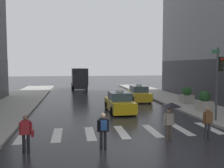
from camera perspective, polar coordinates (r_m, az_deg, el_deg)
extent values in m
plane|color=#26262B|center=(11.39, 5.45, -15.04)|extent=(160.00, 160.00, 0.00)
cube|color=silver|center=(14.16, -20.11, -11.39)|extent=(0.50, 2.80, 0.01)
cube|color=silver|center=(13.93, -12.67, -11.48)|extent=(0.50, 2.80, 0.01)
cube|color=silver|center=(13.94, -5.12, -11.39)|extent=(0.50, 2.80, 0.01)
cube|color=silver|center=(14.18, 2.29, -11.10)|extent=(0.50, 2.80, 0.01)
cube|color=silver|center=(14.64, 9.33, -10.66)|extent=(0.50, 2.80, 0.01)
cube|color=silver|center=(15.30, 15.83, -10.11)|extent=(0.50, 2.80, 0.01)
cube|color=silver|center=(16.13, 21.71, -9.51)|extent=(0.50, 2.80, 0.01)
cylinder|color=#47474C|center=(17.41, 23.25, -0.07)|extent=(0.14, 0.14, 4.80)
cube|color=black|center=(17.49, 23.99, 4.28)|extent=(0.30, 0.26, 0.95)
sphere|color=red|center=(17.37, 24.28, 5.26)|extent=(0.17, 0.17, 0.17)
sphere|color=#28231E|center=(17.37, 24.25, 4.27)|extent=(0.17, 0.17, 0.17)
sphere|color=#28231E|center=(17.37, 24.21, 3.28)|extent=(0.17, 0.17, 0.17)
cube|color=#196638|center=(17.52, 23.01, 7.01)|extent=(0.04, 0.84, 0.24)
cube|color=yellow|center=(20.09, 1.74, -4.89)|extent=(1.88, 4.53, 0.84)
cube|color=#384C5B|center=(19.89, 1.81, -2.83)|extent=(1.64, 2.13, 0.64)
cube|color=silver|center=(19.84, 1.81, -1.65)|extent=(0.60, 0.25, 0.18)
cylinder|color=black|center=(21.28, -1.29, -5.00)|extent=(0.23, 0.66, 0.66)
cylinder|color=black|center=(21.62, 3.21, -4.86)|extent=(0.23, 0.66, 0.66)
cylinder|color=black|center=(18.66, 0.03, -6.32)|extent=(0.23, 0.66, 0.66)
cylinder|color=black|center=(19.04, 5.13, -6.12)|extent=(0.23, 0.66, 0.66)
cube|color=#F2EAB2|center=(22.17, -1.09, -3.91)|extent=(0.20, 0.04, 0.14)
cube|color=#F2EAB2|center=(22.41, 2.10, -3.82)|extent=(0.20, 0.04, 0.14)
cube|color=gold|center=(26.40, 6.20, -2.70)|extent=(1.93, 4.55, 0.84)
cube|color=#384C5B|center=(26.22, 6.27, -1.13)|extent=(1.66, 2.15, 0.64)
cube|color=silver|center=(26.19, 6.28, -0.23)|extent=(0.61, 0.26, 0.18)
cylinder|color=black|center=(27.55, 3.80, -2.88)|extent=(0.24, 0.67, 0.66)
cylinder|color=black|center=(27.93, 7.24, -2.80)|extent=(0.24, 0.67, 0.66)
cylinder|color=black|center=(24.93, 5.03, -3.64)|extent=(0.24, 0.67, 0.66)
cylinder|color=black|center=(25.36, 8.81, -3.54)|extent=(0.24, 0.67, 0.66)
cube|color=#F2EAB2|center=(28.45, 3.87, -2.10)|extent=(0.20, 0.05, 0.14)
cube|color=#F2EAB2|center=(28.73, 6.34, -2.05)|extent=(0.20, 0.05, 0.14)
cube|color=#2D2D2D|center=(38.27, -7.63, -0.41)|extent=(1.99, 6.65, 0.40)
cube|color=silver|center=(41.48, -7.92, 1.68)|extent=(2.15, 1.86, 2.10)
cube|color=#384C5B|center=(42.38, -7.99, 2.23)|extent=(1.89, 0.09, 0.95)
cube|color=#2D2D33|center=(37.28, -7.57, 1.70)|extent=(2.34, 4.86, 2.50)
cylinder|color=black|center=(41.33, -9.26, -0.36)|extent=(0.31, 0.91, 0.90)
cylinder|color=black|center=(41.44, -6.50, -0.32)|extent=(0.31, 0.91, 0.90)
cylinder|color=black|center=(36.81, -9.05, -0.92)|extent=(0.31, 0.91, 0.90)
cylinder|color=black|center=(36.93, -5.95, -0.88)|extent=(0.31, 0.91, 0.90)
cylinder|color=#473D33|center=(12.77, 12.72, -11.06)|extent=(0.14, 0.14, 0.82)
cylinder|color=#473D33|center=(12.84, 13.47, -10.99)|extent=(0.14, 0.14, 0.82)
cube|color=gray|center=(12.64, 13.15, -7.92)|extent=(0.36, 0.24, 0.60)
sphere|color=#9E7051|center=(12.55, 13.18, -6.04)|extent=(0.22, 0.22, 0.22)
cylinder|color=gray|center=(12.56, 12.17, -8.21)|extent=(0.09, 0.09, 0.55)
cylinder|color=gray|center=(12.74, 14.11, -8.07)|extent=(0.09, 0.09, 0.55)
cylinder|color=#4C4C4C|center=(12.62, 13.68, -6.55)|extent=(0.02, 0.02, 1.00)
cone|color=black|center=(12.55, 13.72, -4.67)|extent=(0.96, 0.96, 0.20)
cylinder|color=black|center=(11.32, -2.55, -12.98)|extent=(0.14, 0.14, 0.82)
cylinder|color=black|center=(11.34, -1.62, -12.94)|extent=(0.14, 0.14, 0.82)
cube|color=black|center=(11.14, -2.09, -9.47)|extent=(0.36, 0.24, 0.60)
sphere|color=beige|center=(11.04, -2.10, -7.35)|extent=(0.22, 0.22, 0.22)
cylinder|color=black|center=(11.12, -3.28, -9.75)|extent=(0.09, 0.09, 0.55)
cylinder|color=black|center=(11.18, -0.91, -9.68)|extent=(0.09, 0.09, 0.55)
cube|color=#264C8C|center=(10.92, -1.94, -9.64)|extent=(0.28, 0.18, 0.40)
cylinder|color=black|center=(11.50, -19.87, -12.95)|extent=(0.14, 0.14, 0.82)
cylinder|color=black|center=(11.47, -18.96, -12.97)|extent=(0.14, 0.14, 0.82)
cube|color=maroon|center=(11.30, -19.50, -9.51)|extent=(0.36, 0.24, 0.60)
sphere|color=brown|center=(11.21, -19.56, -7.43)|extent=(0.22, 0.22, 0.22)
cylinder|color=maroon|center=(11.35, -20.66, -9.74)|extent=(0.09, 0.09, 0.55)
cylinder|color=maroon|center=(11.27, -18.33, -9.78)|extent=(0.09, 0.09, 0.55)
cube|color=maroon|center=(11.32, -18.05, -10.91)|extent=(0.10, 0.20, 0.28)
cylinder|color=#333338|center=(13.67, 21.06, -10.22)|extent=(0.14, 0.14, 0.82)
cylinder|color=#333338|center=(13.76, 21.72, -10.15)|extent=(0.14, 0.14, 0.82)
cube|color=brown|center=(13.55, 21.47, -7.27)|extent=(0.36, 0.24, 0.60)
sphere|color=#9E7051|center=(13.48, 21.52, -5.52)|extent=(0.22, 0.22, 0.22)
cylinder|color=brown|center=(13.45, 20.62, -7.56)|extent=(0.09, 0.09, 0.55)
cylinder|color=brown|center=(13.68, 22.30, -7.40)|extent=(0.09, 0.09, 0.55)
cube|color=#A8A399|center=(21.05, 20.70, -4.77)|extent=(1.10, 1.10, 0.80)
sphere|color=#234C23|center=(20.95, 20.75, -2.75)|extent=(0.90, 0.90, 0.90)
cube|color=#A8A399|center=(24.77, 17.01, -3.36)|extent=(1.10, 1.10, 0.80)
sphere|color=#234C23|center=(24.68, 17.05, -1.63)|extent=(0.90, 0.90, 0.90)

